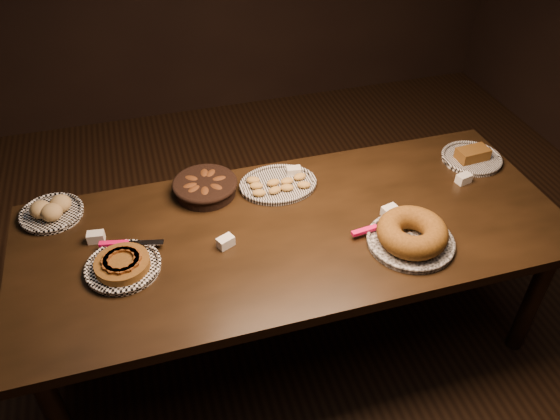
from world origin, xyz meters
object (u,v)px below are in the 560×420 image
object	(u,v)px
buffet_table	(294,240)
apple_tart_plate	(123,265)
madeleine_platter	(278,184)
bundt_cake_plate	(412,235)

from	to	relation	value
buffet_table	apple_tart_plate	bearing A→B (deg)	-176.26
apple_tart_plate	madeleine_platter	world-z (taller)	apple_tart_plate
buffet_table	apple_tart_plate	distance (m)	0.74
apple_tart_plate	bundt_cake_plate	distance (m)	1.19
buffet_table	madeleine_platter	distance (m)	0.31
buffet_table	bundt_cake_plate	bearing A→B (deg)	-28.30
apple_tart_plate	buffet_table	bearing A→B (deg)	-18.49
buffet_table	bundt_cake_plate	world-z (taller)	bundt_cake_plate
apple_tart_plate	bundt_cake_plate	world-z (taller)	bundt_cake_plate
apple_tart_plate	madeleine_platter	xyz separation A→B (m)	(0.75, 0.35, -0.01)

